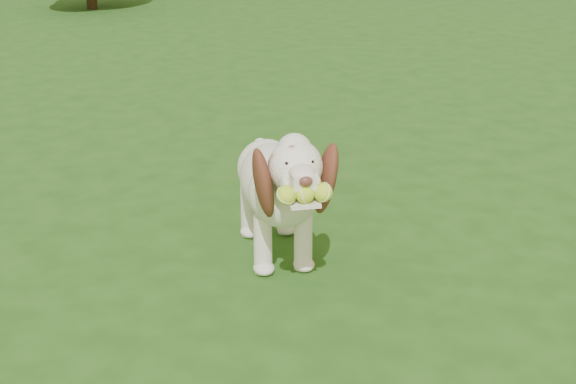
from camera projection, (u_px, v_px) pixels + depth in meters
ground at (361, 243)px, 3.71m from camera, size 80.00×80.00×0.00m
dog at (278, 182)px, 3.42m from camera, size 0.64×1.01×0.69m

